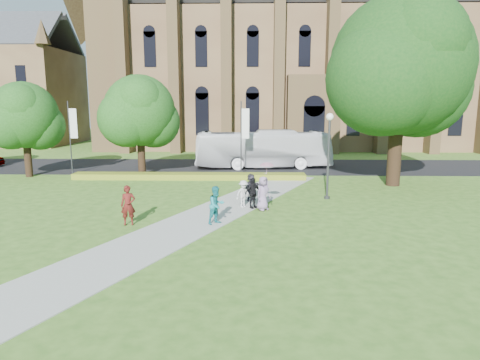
{
  "coord_description": "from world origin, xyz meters",
  "views": [
    {
      "loc": [
        2.72,
        -19.45,
        5.83
      ],
      "look_at": [
        2.17,
        4.0,
        1.6
      ],
      "focal_mm": 32.0,
      "sensor_mm": 36.0,
      "label": 1
    }
  ],
  "objects_px": {
    "streetlamp": "(329,146)",
    "tour_coach": "(263,149)",
    "large_tree": "(400,66)",
    "pedestrian_0": "(128,205)"
  },
  "relations": [
    {
      "from": "large_tree",
      "to": "tour_coach",
      "type": "xyz_separation_m",
      "value": [
        -9.1,
        8.1,
        -6.64
      ]
    },
    {
      "from": "streetlamp",
      "to": "large_tree",
      "type": "xyz_separation_m",
      "value": [
        5.5,
        4.5,
        5.07
      ]
    },
    {
      "from": "tour_coach",
      "to": "pedestrian_0",
      "type": "distance_m",
      "value": 19.97
    },
    {
      "from": "large_tree",
      "to": "pedestrian_0",
      "type": "bearing_deg",
      "value": -146.73
    },
    {
      "from": "streetlamp",
      "to": "tour_coach",
      "type": "distance_m",
      "value": 13.2
    },
    {
      "from": "pedestrian_0",
      "to": "large_tree",
      "type": "bearing_deg",
      "value": 20.63
    },
    {
      "from": "streetlamp",
      "to": "large_tree",
      "type": "relative_size",
      "value": 0.4
    },
    {
      "from": "streetlamp",
      "to": "tour_coach",
      "type": "bearing_deg",
      "value": 105.95
    },
    {
      "from": "pedestrian_0",
      "to": "tour_coach",
      "type": "bearing_deg",
      "value": 56.74
    },
    {
      "from": "streetlamp",
      "to": "tour_coach",
      "type": "xyz_separation_m",
      "value": [
        -3.6,
        12.6,
        -1.57
      ]
    }
  ]
}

